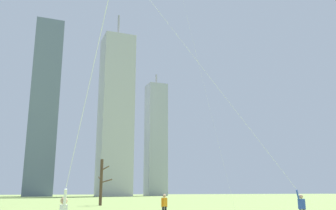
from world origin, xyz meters
The scene contains 7 objects.
kite_flyer_midfield_center_pink centered at (5.96, 7.48, 4.09)m, with size 10.26×2.00×14.28m.
kite_flyer_foreground_left_white centered at (-4.67, 0.90, 3.09)m, with size 0.99×9.92×12.55m.
bystander_strolling_midfield centered at (2.57, 13.17, 0.90)m, with size 0.48×0.32×1.62m.
bare_tree_left_of_center centered at (3.68, 38.96, 3.07)m, with size 1.65×3.05×5.90m.
skyline_short_annex centered at (-0.70, 127.98, 32.22)m, with size 9.94×9.88×64.45m.
skyline_squat_block centered at (24.38, 120.60, 29.77)m, with size 11.45×11.12×69.22m.
skyline_mid_tower_left centered at (43.53, 129.86, 22.69)m, with size 7.84×7.04×49.88m.
Camera 1 is at (-6.10, -9.48, 1.80)m, focal length 39.14 mm.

